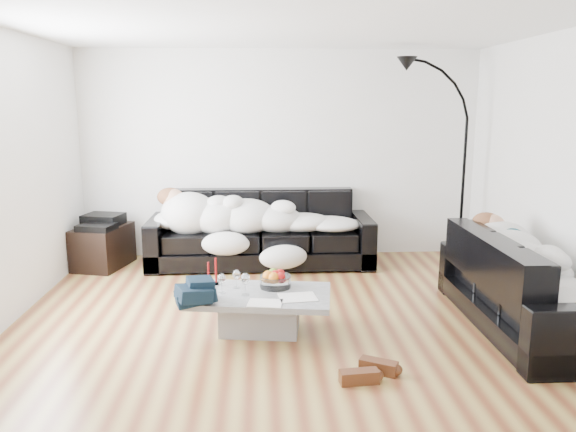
{
  "coord_description": "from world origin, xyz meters",
  "views": [
    {
      "loc": [
        -0.26,
        -4.88,
        1.95
      ],
      "look_at": [
        0.0,
        0.3,
        0.9
      ],
      "focal_mm": 35.0,
      "sensor_mm": 36.0,
      "label": 1
    }
  ],
  "objects_px": {
    "coffee_table": "(260,312)",
    "stereo": "(101,221)",
    "wine_glass_b": "(222,284)",
    "floor_lamp": "(464,176)",
    "sofa_right": "(525,283)",
    "shoes": "(368,371)",
    "sofa_back": "(261,229)",
    "wine_glass_c": "(245,284)",
    "candle_left": "(209,275)",
    "sleeper_right": "(527,258)",
    "candle_right": "(216,272)",
    "sleeper_back": "(261,213)",
    "fruit_bowl": "(275,278)",
    "wine_glass_a": "(236,279)",
    "av_cabinet": "(103,246)"
  },
  "relations": [
    {
      "from": "coffee_table",
      "to": "stereo",
      "type": "distance_m",
      "value": 2.82
    },
    {
      "from": "wine_glass_b",
      "to": "floor_lamp",
      "type": "xyz_separation_m",
      "value": [
        2.77,
        1.97,
        0.65
      ]
    },
    {
      "from": "sofa_right",
      "to": "shoes",
      "type": "bearing_deg",
      "value": 119.43
    },
    {
      "from": "sofa_back",
      "to": "stereo",
      "type": "bearing_deg",
      "value": -179.18
    },
    {
      "from": "wine_glass_c",
      "to": "shoes",
      "type": "distance_m",
      "value": 1.29
    },
    {
      "from": "wine_glass_c",
      "to": "candle_left",
      "type": "xyz_separation_m",
      "value": [
        -0.33,
        0.25,
        0.01
      ]
    },
    {
      "from": "sleeper_right",
      "to": "candle_right",
      "type": "distance_m",
      "value": 2.72
    },
    {
      "from": "sleeper_back",
      "to": "sofa_back",
      "type": "bearing_deg",
      "value": 90.0
    },
    {
      "from": "sleeper_right",
      "to": "floor_lamp",
      "type": "relative_size",
      "value": 0.8
    },
    {
      "from": "sofa_back",
      "to": "floor_lamp",
      "type": "bearing_deg",
      "value": -2.54
    },
    {
      "from": "fruit_bowl",
      "to": "candle_left",
      "type": "xyz_separation_m",
      "value": [
        -0.59,
        0.06,
        0.02
      ]
    },
    {
      "from": "sofa_right",
      "to": "wine_glass_a",
      "type": "distance_m",
      "value": 2.52
    },
    {
      "from": "sofa_back",
      "to": "floor_lamp",
      "type": "xyz_separation_m",
      "value": [
        2.44,
        -0.11,
        0.64
      ]
    },
    {
      "from": "sofa_back",
      "to": "sleeper_right",
      "type": "distance_m",
      "value": 3.12
    },
    {
      "from": "candle_left",
      "to": "floor_lamp",
      "type": "relative_size",
      "value": 0.1
    },
    {
      "from": "sleeper_right",
      "to": "candle_left",
      "type": "distance_m",
      "value": 2.78
    },
    {
      "from": "fruit_bowl",
      "to": "wine_glass_b",
      "type": "distance_m",
      "value": 0.48
    },
    {
      "from": "sofa_back",
      "to": "candle_left",
      "type": "distance_m",
      "value": 1.94
    },
    {
      "from": "candle_right",
      "to": "shoes",
      "type": "bearing_deg",
      "value": -44.01
    },
    {
      "from": "candle_right",
      "to": "candle_left",
      "type": "bearing_deg",
      "value": -145.83
    },
    {
      "from": "wine_glass_a",
      "to": "stereo",
      "type": "distance_m",
      "value": 2.56
    },
    {
      "from": "candle_left",
      "to": "sofa_right",
      "type": "bearing_deg",
      "value": -4.58
    },
    {
      "from": "coffee_table",
      "to": "shoes",
      "type": "xyz_separation_m",
      "value": [
        0.78,
        -0.88,
        -0.12
      ]
    },
    {
      "from": "wine_glass_b",
      "to": "sleeper_back",
      "type": "bearing_deg",
      "value": 80.56
    },
    {
      "from": "wine_glass_c",
      "to": "candle_left",
      "type": "bearing_deg",
      "value": 143.1
    },
    {
      "from": "coffee_table",
      "to": "av_cabinet",
      "type": "distance_m",
      "value": 2.8
    },
    {
      "from": "sleeper_back",
      "to": "fruit_bowl",
      "type": "relative_size",
      "value": 8.28
    },
    {
      "from": "sofa_right",
      "to": "sleeper_right",
      "type": "relative_size",
      "value": 1.17
    },
    {
      "from": "stereo",
      "to": "av_cabinet",
      "type": "bearing_deg",
      "value": 0.0
    },
    {
      "from": "wine_glass_a",
      "to": "shoes",
      "type": "relative_size",
      "value": 0.34
    },
    {
      "from": "wine_glass_a",
      "to": "wine_glass_b",
      "type": "xyz_separation_m",
      "value": [
        -0.12,
        -0.14,
        0.0
      ]
    },
    {
      "from": "sofa_back",
      "to": "sleeper_right",
      "type": "xyz_separation_m",
      "value": [
        2.3,
        -2.11,
        0.19
      ]
    },
    {
      "from": "sofa_right",
      "to": "sleeper_back",
      "type": "bearing_deg",
      "value": 48.16
    },
    {
      "from": "sleeper_back",
      "to": "shoes",
      "type": "distance_m",
      "value": 3.08
    },
    {
      "from": "wine_glass_b",
      "to": "wine_glass_c",
      "type": "bearing_deg",
      "value": -14.85
    },
    {
      "from": "wine_glass_a",
      "to": "candle_right",
      "type": "distance_m",
      "value": 0.22
    },
    {
      "from": "fruit_bowl",
      "to": "wine_glass_a",
      "type": "distance_m",
      "value": 0.34
    },
    {
      "from": "av_cabinet",
      "to": "floor_lamp",
      "type": "distance_m",
      "value": 4.42
    },
    {
      "from": "sofa_right",
      "to": "wine_glass_a",
      "type": "bearing_deg",
      "value": 86.3
    },
    {
      "from": "coffee_table",
      "to": "sofa_right",
      "type": "bearing_deg",
      "value": -0.39
    },
    {
      "from": "candle_left",
      "to": "av_cabinet",
      "type": "relative_size",
      "value": 0.3
    },
    {
      "from": "wine_glass_c",
      "to": "stereo",
      "type": "bearing_deg",
      "value": 129.96
    },
    {
      "from": "sleeper_back",
      "to": "fruit_bowl",
      "type": "xyz_separation_m",
      "value": [
        0.12,
        -1.89,
        -0.21
      ]
    },
    {
      "from": "sofa_back",
      "to": "wine_glass_b",
      "type": "height_order",
      "value": "sofa_back"
    },
    {
      "from": "sofa_back",
      "to": "candle_right",
      "type": "height_order",
      "value": "sofa_back"
    },
    {
      "from": "wine_glass_b",
      "to": "candle_left",
      "type": "bearing_deg",
      "value": 123.49
    },
    {
      "from": "sofa_back",
      "to": "av_cabinet",
      "type": "relative_size",
      "value": 3.72
    },
    {
      "from": "coffee_table",
      "to": "fruit_bowl",
      "type": "distance_m",
      "value": 0.33
    },
    {
      "from": "candle_right",
      "to": "stereo",
      "type": "xyz_separation_m",
      "value": [
        -1.5,
        1.82,
        0.09
      ]
    },
    {
      "from": "sleeper_back",
      "to": "candle_right",
      "type": "height_order",
      "value": "sleeper_back"
    }
  ]
}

